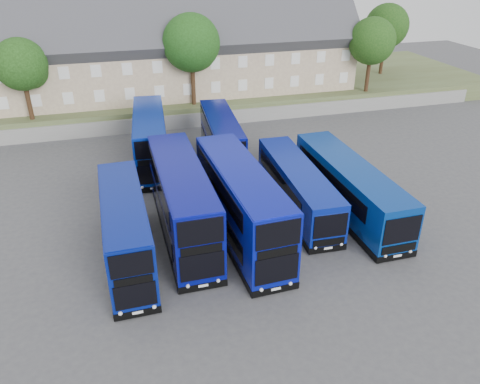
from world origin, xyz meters
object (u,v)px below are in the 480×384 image
Objects in this scene: dd_front_left at (126,231)px; tree_mid at (193,45)px; coach_east_a at (297,188)px; tree_west at (23,66)px; dd_front_mid at (182,203)px; tree_east at (373,43)px; tree_far at (387,28)px.

tree_mid is at bearing 68.96° from dd_front_left.
tree_mid reaches higher than coach_east_a.
tree_west reaches higher than dd_front_left.
dd_front_left is at bearing -152.57° from dd_front_mid.
tree_east is 9.23m from tree_far.
tree_west is 42.58m from tree_far.
dd_front_mid is at bearing -102.94° from tree_mid.
dd_front_mid is at bearing -62.57° from tree_west.
coach_east_a is (8.42, 1.29, -0.79)m from dd_front_mid.
dd_front_mid is 33.16m from tree_east.
tree_west is at bearing 117.16° from dd_front_mid.
tree_east is (36.00, 0.00, 0.34)m from tree_west.
tree_west is (-19.43, 19.93, 5.47)m from coach_east_a.
tree_far is at bearing 14.04° from tree_mid.
dd_front_left is 24.79m from tree_west.
tree_mid reaches higher than tree_far.
dd_front_left is 0.88× the size of dd_front_mid.
dd_front_left is 1.16× the size of tree_mid.
tree_far is (22.57, 26.93, 6.14)m from coach_east_a.
tree_mid is 1.06× the size of tree_far.
coach_east_a is 1.30× the size of tree_mid.
tree_mid reaches higher than dd_front_left.
tree_west is at bearing -178.21° from tree_mid.
tree_east is at bearing 40.07° from dd_front_mid.
dd_front_mid is at bearing -169.02° from coach_east_a.
dd_front_left is 4.19m from dd_front_mid.
dd_front_left is at bearing -139.00° from tree_far.
tree_west is (-11.01, 21.22, 4.68)m from dd_front_mid.
tree_far reaches higher than tree_east.
tree_far is at bearing 42.05° from dd_front_mid.
tree_far is at bearing 9.46° from tree_west.
tree_west is 0.83× the size of tree_mid.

